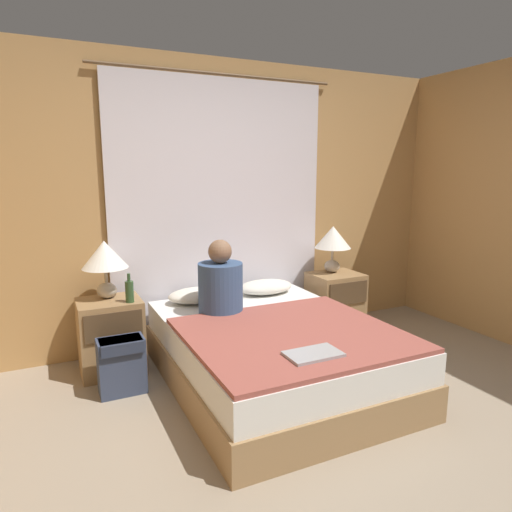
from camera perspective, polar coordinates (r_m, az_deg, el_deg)
The scene contains 15 objects.
ground_plane at distance 2.84m, azimuth 11.61°, elevation -22.76°, with size 16.00×16.00×0.00m, color gray.
wall_back at distance 4.16m, azimuth -4.69°, elevation 6.51°, with size 4.67×0.06×2.50m.
curtain_panel at distance 4.11m, azimuth -4.36°, elevation 5.46°, with size 2.18×0.02×2.36m.
bed at distance 3.43m, azimuth 2.11°, elevation -12.06°, with size 1.45×1.92×0.46m.
nightstand_left at distance 3.75m, azimuth -17.68°, elevation -9.49°, with size 0.47×0.41×0.58m.
nightstand_right at distance 4.50m, azimuth 9.87°, elevation -5.74°, with size 0.47×0.41×0.58m.
lamp_left at distance 3.67m, azimuth -18.38°, elevation -0.23°, with size 0.35×0.35×0.45m.
lamp_right at distance 4.43m, azimuth 9.58°, elevation 2.00°, with size 0.35×0.35×0.45m.
pillow_left at distance 3.88m, azimuth -7.26°, elevation -4.86°, with size 0.51×0.33×0.12m.
pillow_right at distance 4.12m, azimuth 1.21°, elevation -3.87°, with size 0.51×0.33×0.12m.
blanket_on_bed at distance 3.11m, azimuth 4.62°, elevation -9.72°, with size 1.39×1.29×0.03m.
person_left_in_bed at distance 3.53m, azimuth -4.46°, elevation -3.54°, with size 0.34×0.34×0.58m.
beer_bottle_on_left_stand at distance 3.55m, azimuth -15.54°, elevation -4.23°, with size 0.06×0.06×0.22m.
laptop_on_bed at distance 2.75m, azimuth 7.17°, elevation -12.06°, with size 0.33×0.20×0.02m.
backpack_on_floor at distance 3.41m, azimuth -16.46°, elevation -12.66°, with size 0.32×0.21×0.40m.
Camera 1 is at (-1.47, -1.86, 1.56)m, focal length 32.00 mm.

